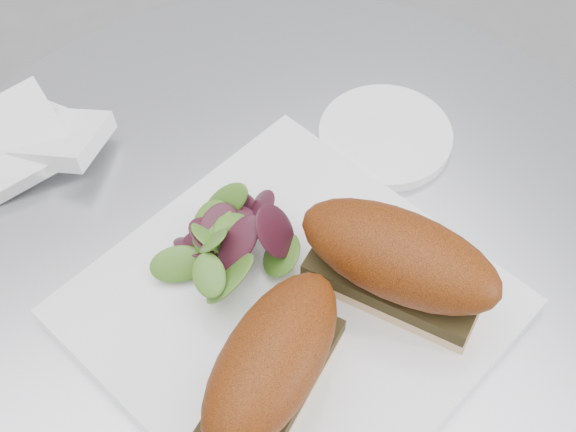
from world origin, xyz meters
name	(u,v)px	position (x,y,z in m)	size (l,w,h in m)	color
table	(287,381)	(0.00, 0.00, 0.49)	(0.70, 0.70, 0.73)	#B4B6BC
plate	(290,310)	(-0.03, -0.05, 0.74)	(0.29, 0.29, 0.02)	white
sandwich_left	(272,365)	(-0.07, -0.10, 0.79)	(0.16, 0.13, 0.08)	beige
sandwich_right	(398,262)	(0.05, -0.08, 0.79)	(0.14, 0.17, 0.08)	beige
salad	(218,236)	(-0.05, 0.03, 0.77)	(0.10, 0.10, 0.05)	#4B7E29
napkin	(42,150)	(-0.13, 0.21, 0.74)	(0.12, 0.12, 0.02)	white
saucer	(385,136)	(0.15, 0.07, 0.74)	(0.12, 0.12, 0.01)	white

